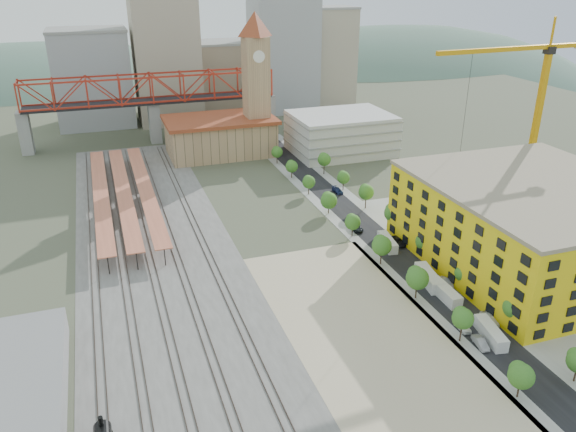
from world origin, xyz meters
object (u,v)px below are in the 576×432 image
object	(u,v)px
site_trailer_c	(428,278)
car_0	(462,326)
clock_tower	(256,71)
tower_crane	(532,94)
site_trailer_d	(387,242)
construction_building	(534,224)
site_trailer_b	(445,293)
site_trailer_a	(491,333)

from	to	relation	value
site_trailer_c	car_0	distance (m)	16.59
clock_tower	tower_crane	distance (m)	89.00
clock_tower	site_trailer_d	xyz separation A→B (m)	(8.00, -82.84, -27.51)
construction_building	site_trailer_b	bearing A→B (deg)	-165.33
site_trailer_d	car_0	bearing A→B (deg)	-86.17
clock_tower	site_trailer_b	size ratio (longest dim) A/B	5.68
site_trailer_a	site_trailer_b	size ratio (longest dim) A/B	0.97
clock_tower	construction_building	size ratio (longest dim) A/B	1.03
tower_crane	car_0	bearing A→B (deg)	-136.66
site_trailer_c	car_0	xyz separation A→B (m)	(-3.00, -16.31, -0.57)
site_trailer_a	site_trailer_d	bearing A→B (deg)	100.33
construction_building	site_trailer_a	distance (m)	34.49
site_trailer_d	car_0	world-z (taller)	site_trailer_d
site_trailer_c	site_trailer_b	bearing A→B (deg)	-80.49
clock_tower	site_trailer_a	world-z (taller)	clock_tower
clock_tower	site_trailer_c	size ratio (longest dim) A/B	5.34
construction_building	tower_crane	size ratio (longest dim) A/B	1.02
tower_crane	car_0	xyz separation A→B (m)	(-49.54, -46.75, -29.94)
site_trailer_d	site_trailer_c	bearing A→B (deg)	-81.15
clock_tower	car_0	world-z (taller)	clock_tower
site_trailer_d	car_0	distance (m)	34.34
car_0	tower_crane	bearing A→B (deg)	47.51
construction_building	car_0	size ratio (longest dim) A/B	11.31
site_trailer_b	site_trailer_c	xyz separation A→B (m)	(0.00, 6.06, 0.08)
clock_tower	site_trailer_c	xyz separation A→B (m)	(8.00, -100.74, -27.36)
clock_tower	site_trailer_d	world-z (taller)	clock_tower
site_trailer_d	site_trailer_a	bearing A→B (deg)	-81.15
tower_crane	car_0	distance (m)	74.41
construction_building	car_0	xyz separation A→B (m)	(-29.00, -17.05, -8.65)
site_trailer_b	tower_crane	bearing A→B (deg)	39.55
site_trailer_a	car_0	size ratio (longest dim) A/B	1.98
construction_building	site_trailer_b	world-z (taller)	construction_building
construction_building	site_trailer_d	world-z (taller)	construction_building
clock_tower	construction_building	world-z (taller)	clock_tower
tower_crane	site_trailer_a	size ratio (longest dim) A/B	5.61
site_trailer_a	car_0	distance (m)	5.08
construction_building	site_trailer_c	xyz separation A→B (m)	(-26.00, -0.74, -8.08)
construction_building	clock_tower	bearing A→B (deg)	108.78
site_trailer_a	clock_tower	bearing A→B (deg)	104.11
clock_tower	tower_crane	xyz separation A→B (m)	(54.54, -70.30, 2.01)
car_0	construction_building	bearing A→B (deg)	34.62
site_trailer_b	site_trailer_c	bearing A→B (deg)	91.45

